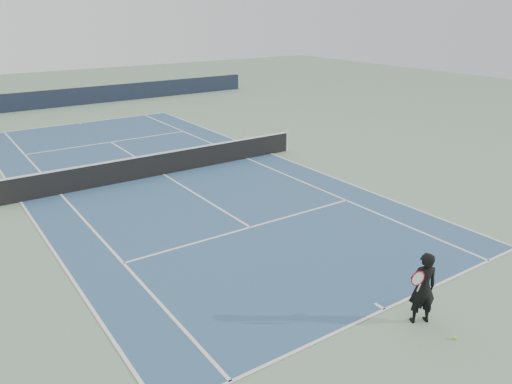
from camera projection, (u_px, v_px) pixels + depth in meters
ground at (164, 175)px, 20.52m from camera, size 80.00×80.00×0.00m
court_surface at (164, 175)px, 20.52m from camera, size 10.97×23.77×0.01m
tennis_net at (163, 163)px, 20.35m from camera, size 12.90×0.10×1.07m
windscreen_far at (53, 99)px, 34.14m from camera, size 30.00×0.25×1.20m
tennis_player at (423, 288)px, 10.65m from camera, size 0.83×0.67×1.67m
tennis_ball at (455, 338)px, 10.32m from camera, size 0.07×0.07×0.07m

